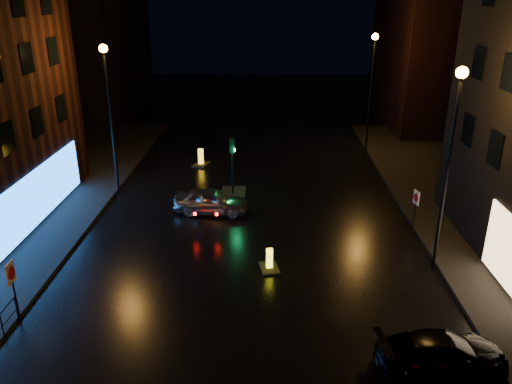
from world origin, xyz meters
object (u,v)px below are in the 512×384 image
silver_hatchback (211,201)px  bollard_near (269,265)px  traffic_signal (233,187)px  dark_sedan (442,352)px  road_sign_right (416,201)px  bollard_far (201,162)px  road_sign_left (12,278)px

silver_hatchback → bollard_near: bearing=-147.0°
traffic_signal → silver_hatchback: (-0.97, -2.41, 0.16)m
traffic_signal → dark_sedan: (7.40, -14.03, 0.08)m
traffic_signal → road_sign_right: size_ratio=1.64×
dark_sedan → road_sign_right: (1.69, 9.64, 0.99)m
bollard_far → dark_sedan: bearing=-47.1°
traffic_signal → road_sign_left: size_ratio=1.45×
bollard_near → road_sign_left: bearing=-167.9°
dark_sedan → bollard_near: 7.88m
bollard_near → road_sign_right: bearing=17.1°
dark_sedan → bollard_far: bearing=21.5°
bollard_near → road_sign_left: road_sign_left is taller
silver_hatchback → road_sign_left: size_ratio=1.62×
bollard_near → bollard_far: 14.29m
dark_sedan → road_sign_right: road_sign_right is taller
bollard_far → road_sign_right: size_ratio=0.72×
road_sign_right → bollard_near: bearing=16.0°
silver_hatchback → dark_sedan: bearing=-139.2°
dark_sedan → road_sign_left: road_sign_left is taller
traffic_signal → bollard_near: bearing=-75.6°
bollard_near → bollard_far: size_ratio=0.81×
road_sign_left → road_sign_right: bearing=22.5°
road_sign_left → road_sign_right: 17.56m
road_sign_left → dark_sedan: bearing=-11.3°
dark_sedan → road_sign_right: 9.84m
silver_hatchback → bollard_near: silver_hatchback is taller
bollard_far → road_sign_right: 15.19m
road_sign_left → road_sign_right: road_sign_left is taller
traffic_signal → bollard_far: size_ratio=2.28×
silver_hatchback → road_sign_left: bearing=154.4°
bollard_near → silver_hatchback: bearing=106.3°
silver_hatchback → road_sign_left: road_sign_left is taller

